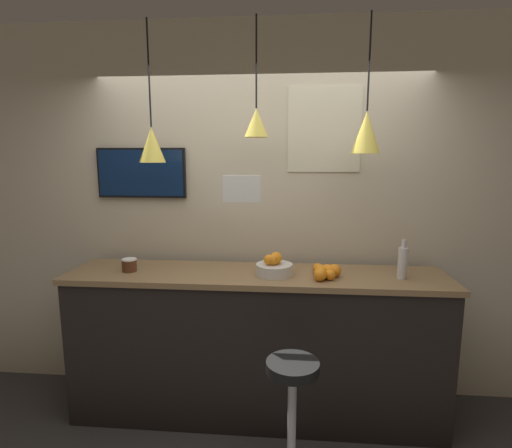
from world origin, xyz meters
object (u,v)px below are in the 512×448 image
object	(u,v)px
fruit_bowl	(274,267)
juice_bottle	(403,262)
spread_jar	(129,265)
mounted_tv	(141,173)
bar_stool	(292,414)

from	to	relation	value
fruit_bowl	juice_bottle	distance (m)	0.86
spread_jar	mounted_tv	bearing A→B (deg)	93.84
bar_stool	fruit_bowl	distance (m)	0.92
juice_bottle	mounted_tv	bearing A→B (deg)	168.69
bar_stool	spread_jar	xyz separation A→B (m)	(-1.17, 0.59, 0.69)
juice_bottle	mounted_tv	world-z (taller)	mounted_tv
bar_stool	fruit_bowl	world-z (taller)	fruit_bowl
juice_bottle	spread_jar	bearing A→B (deg)	-180.00
bar_stool	fruit_bowl	bearing A→B (deg)	102.81
spread_jar	mounted_tv	world-z (taller)	mounted_tv
juice_bottle	fruit_bowl	bearing A→B (deg)	-179.77
fruit_bowl	mounted_tv	distance (m)	1.29
fruit_bowl	juice_bottle	xyz separation A→B (m)	(0.86, 0.00, 0.06)
bar_stool	juice_bottle	distance (m)	1.21
fruit_bowl	mounted_tv	xyz separation A→B (m)	(-1.06, 0.39, 0.63)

